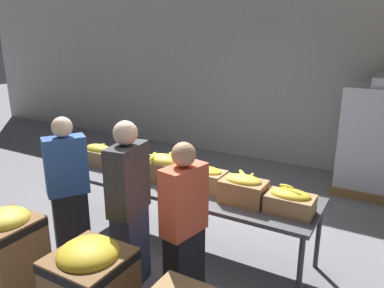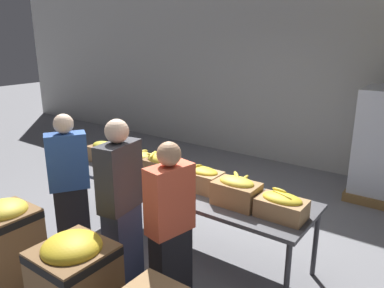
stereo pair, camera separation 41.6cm
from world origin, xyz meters
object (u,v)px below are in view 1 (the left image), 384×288
at_px(banana_box_3, 205,178).
at_px(volunteer_1, 129,208).
at_px(banana_box_1, 136,162).
at_px(donation_bin_1, 91,287).
at_px(banana_box_5, 290,201).
at_px(banana_box_4, 243,189).
at_px(donation_bin_0, 10,250).
at_px(pallet_stack_0, 372,141).
at_px(banana_box_2, 164,167).
at_px(volunteer_0, 184,228).
at_px(banana_box_0, 99,154).
at_px(sorting_table, 182,188).
at_px(volunteer_2, 68,190).

distance_m(banana_box_3, volunteer_1, 0.89).
xyz_separation_m(banana_box_1, donation_bin_1, (0.78, -1.57, -0.43)).
bearing_deg(donation_bin_1, volunteer_1, 102.07).
height_order(banana_box_1, donation_bin_1, banana_box_1).
bearing_deg(banana_box_5, volunteer_1, -150.87).
relative_size(banana_box_4, donation_bin_0, 0.51).
distance_m(banana_box_4, pallet_stack_0, 3.04).
height_order(banana_box_2, volunteer_0, volunteer_0).
xyz_separation_m(banana_box_3, volunteer_0, (0.23, -0.79, -0.14)).
bearing_deg(banana_box_5, banana_box_0, 177.40).
distance_m(banana_box_1, volunteer_0, 1.51).
height_order(banana_box_0, banana_box_2, banana_box_2).
distance_m(banana_box_1, banana_box_2, 0.50).
height_order(sorting_table, banana_box_5, banana_box_5).
bearing_deg(volunteer_0, banana_box_1, 64.88).
relative_size(banana_box_2, donation_bin_0, 0.51).
height_order(banana_box_1, pallet_stack_0, pallet_stack_0).
bearing_deg(banana_box_3, donation_bin_1, -98.18).
xyz_separation_m(sorting_table, banana_box_3, (0.27, 0.01, 0.17)).
xyz_separation_m(banana_box_2, donation_bin_1, (0.29, -1.45, -0.49)).
relative_size(sorting_table, banana_box_1, 6.82).
bearing_deg(volunteer_1, donation_bin_1, -176.18).
xyz_separation_m(banana_box_3, volunteer_2, (-1.22, -0.74, -0.12)).
bearing_deg(banana_box_0, banana_box_5, -2.60).
bearing_deg(banana_box_5, banana_box_3, 174.41).
height_order(sorting_table, volunteer_1, volunteer_1).
bearing_deg(banana_box_0, volunteer_1, -35.59).
height_order(banana_box_1, volunteer_1, volunteer_1).
bearing_deg(pallet_stack_0, banana_box_5, -98.45).
height_order(banana_box_5, volunteer_0, volunteer_0).
relative_size(banana_box_5, donation_bin_0, 0.51).
height_order(volunteer_0, donation_bin_1, volunteer_0).
height_order(sorting_table, banana_box_2, banana_box_2).
height_order(banana_box_3, banana_box_5, banana_box_3).
bearing_deg(volunteer_2, volunteer_1, -61.26).
height_order(sorting_table, banana_box_0, banana_box_0).
distance_m(banana_box_3, donation_bin_0, 1.96).
bearing_deg(volunteer_0, volunteer_1, 102.21).
bearing_deg(donation_bin_1, sorting_table, 92.43).
height_order(banana_box_1, banana_box_2, banana_box_2).
bearing_deg(banana_box_0, banana_box_2, -2.58).
xyz_separation_m(banana_box_3, donation_bin_0, (-1.22, -1.47, -0.45)).
bearing_deg(banana_box_0, banana_box_3, -0.74).
distance_m(banana_box_2, pallet_stack_0, 3.38).
xyz_separation_m(banana_box_5, donation_bin_0, (-2.15, -1.38, -0.43)).
relative_size(banana_box_1, banana_box_4, 1.00).
bearing_deg(banana_box_2, volunteer_0, -46.47).
bearing_deg(banana_box_1, donation_bin_0, -98.60).
distance_m(banana_box_3, donation_bin_1, 1.55).
height_order(volunteer_0, volunteer_1, volunteer_1).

